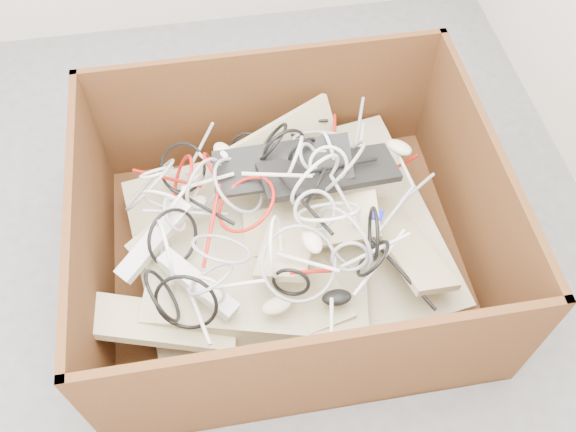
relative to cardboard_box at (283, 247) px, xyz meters
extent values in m
plane|color=#515153|center=(-0.25, -0.03, -0.14)|extent=(3.00, 3.00, 0.00)
cube|color=#38200E|center=(0.02, 0.00, -0.13)|extent=(1.33, 1.11, 0.03)
cube|color=#38200E|center=(0.02, 0.54, 0.15)|extent=(1.33, 0.02, 0.57)
cube|color=#38200E|center=(0.02, -0.54, 0.15)|extent=(1.33, 0.02, 0.57)
cube|color=#38200E|center=(0.67, 0.00, 0.15)|extent=(0.02, 1.06, 0.57)
cube|color=#38200E|center=(-0.63, 0.00, 0.15)|extent=(0.03, 1.06, 0.57)
cube|color=tan|center=(0.02, 0.02, -0.05)|extent=(1.17, 1.01, 0.21)
cube|color=tan|center=(-0.09, -0.06, 0.03)|extent=(0.84, 0.75, 0.23)
cube|color=#C1B688|center=(-0.31, 0.11, 0.08)|extent=(0.47, 0.41, 0.10)
cube|color=#C1B688|center=(0.21, 0.14, 0.04)|extent=(0.48, 0.36, 0.13)
cube|color=#C1B688|center=(0.04, -0.14, 0.06)|extent=(0.27, 0.49, 0.05)
cube|color=#C1B688|center=(-0.43, -0.27, 0.10)|extent=(0.47, 0.25, 0.18)
cube|color=#C1B688|center=(0.39, -0.11, 0.10)|extent=(0.26, 0.47, 0.17)
cube|color=#C1B688|center=(0.04, 0.31, 0.20)|extent=(0.45, 0.31, 0.16)
cube|color=#C1B688|center=(0.03, -0.03, 0.18)|extent=(0.31, 0.48, 0.15)
cube|color=#C1B688|center=(0.09, -0.02, 0.15)|extent=(0.46, 0.23, 0.18)
cube|color=black|center=(0.17, 0.10, 0.27)|extent=(0.48, 0.22, 0.08)
cube|color=black|center=(0.02, 0.15, 0.27)|extent=(0.47, 0.20, 0.12)
ellipsoid|color=beige|center=(-0.29, 0.10, 0.19)|extent=(0.11, 0.10, 0.03)
ellipsoid|color=beige|center=(0.45, 0.22, 0.20)|extent=(0.11, 0.11, 0.03)
ellipsoid|color=beige|center=(-0.07, -0.30, 0.16)|extent=(0.10, 0.07, 0.03)
ellipsoid|color=beige|center=(0.06, -0.17, 0.30)|extent=(0.08, 0.11, 0.03)
ellipsoid|color=beige|center=(-0.17, 0.24, 0.27)|extent=(0.09, 0.11, 0.03)
ellipsoid|color=black|center=(0.12, -0.29, 0.13)|extent=(0.10, 0.06, 0.03)
cube|color=silver|center=(-0.42, -0.03, 0.21)|extent=(0.27, 0.25, 0.13)
cube|color=silver|center=(-0.30, -0.20, 0.18)|extent=(0.25, 0.25, 0.10)
cube|color=#0D12CD|center=(0.30, -0.06, 0.21)|extent=(0.06, 0.06, 0.03)
torus|color=silver|center=(0.11, 0.02, 0.34)|extent=(0.25, 0.16, 0.29)
torus|color=#949599|center=(-0.24, 0.12, 0.26)|extent=(0.18, 0.21, 0.26)
torus|color=#949599|center=(-0.26, -0.23, 0.25)|extent=(0.19, 0.14, 0.17)
torus|color=black|center=(-0.02, -0.26, 0.23)|extent=(0.16, 0.06, 0.17)
torus|color=#B1130C|center=(-0.21, 0.20, 0.25)|extent=(0.07, 0.16, 0.15)
torus|color=silver|center=(0.13, -0.08, 0.30)|extent=(0.26, 0.20, 0.18)
torus|color=silver|center=(-0.38, 0.11, 0.21)|extent=(0.22, 0.10, 0.22)
torus|color=#949599|center=(0.17, -0.16, 0.25)|extent=(0.14, 0.26, 0.28)
torus|color=silver|center=(-0.05, -0.17, 0.29)|extent=(0.07, 0.26, 0.27)
torus|color=black|center=(-0.40, -0.25, 0.23)|extent=(0.11, 0.24, 0.23)
torus|color=silver|center=(-0.39, -0.10, 0.23)|extent=(0.06, 0.30, 0.31)
torus|color=#949599|center=(-0.43, 0.21, 0.19)|extent=(0.22, 0.30, 0.27)
torus|color=silver|center=(0.19, 0.19, 0.27)|extent=(0.04, 0.21, 0.21)
torus|color=#949599|center=(0.21, 0.10, 0.28)|extent=(0.25, 0.27, 0.22)
torus|color=black|center=(0.24, -0.23, 0.24)|extent=(0.15, 0.16, 0.13)
torus|color=silver|center=(0.16, 0.09, 0.32)|extent=(0.17, 0.12, 0.14)
torus|color=#949599|center=(-0.35, 0.02, 0.25)|extent=(0.08, 0.14, 0.13)
torus|color=black|center=(0.25, -0.17, 0.28)|extent=(0.05, 0.24, 0.24)
torus|color=#949599|center=(-0.13, 0.11, 0.25)|extent=(0.23, 0.30, 0.21)
torus|color=black|center=(0.11, 0.03, 0.29)|extent=(0.11, 0.18, 0.19)
torus|color=silver|center=(-0.27, -0.25, 0.23)|extent=(0.14, 0.10, 0.16)
torus|color=#949599|center=(0.17, -0.23, 0.27)|extent=(0.16, 0.07, 0.15)
torus|color=#949599|center=(0.11, 0.13, 0.32)|extent=(0.08, 0.12, 0.11)
torus|color=#949599|center=(0.18, 0.25, 0.25)|extent=(0.24, 0.21, 0.15)
torus|color=black|center=(-0.08, 0.29, 0.20)|extent=(0.14, 0.16, 0.17)
torus|color=black|center=(-0.36, -0.04, 0.22)|extent=(0.17, 0.22, 0.23)
torus|color=#949599|center=(-0.21, -0.15, 0.28)|extent=(0.21, 0.18, 0.17)
torus|color=#949599|center=(0.01, -0.23, 0.28)|extent=(0.29, 0.24, 0.19)
torus|color=silver|center=(-0.32, 0.10, 0.20)|extent=(0.22, 0.27, 0.33)
torus|color=silver|center=(-0.40, 0.22, 0.23)|extent=(0.17, 0.13, 0.12)
torus|color=black|center=(-0.32, 0.27, 0.18)|extent=(0.23, 0.23, 0.13)
torus|color=#B1130C|center=(-0.12, 0.02, 0.27)|extent=(0.27, 0.30, 0.15)
torus|color=black|center=(-0.33, -0.29, 0.24)|extent=(0.25, 0.15, 0.21)
torus|color=#949599|center=(0.08, -0.10, 0.35)|extent=(0.18, 0.14, 0.13)
torus|color=silver|center=(0.06, 0.16, 0.27)|extent=(0.13, 0.21, 0.20)
torus|color=black|center=(0.04, 0.21, 0.29)|extent=(0.22, 0.10, 0.23)
torus|color=black|center=(0.00, 0.24, 0.30)|extent=(0.15, 0.21, 0.19)
torus|color=#B1130C|center=(-0.32, 0.19, 0.20)|extent=(0.13, 0.24, 0.21)
torus|color=black|center=(0.09, 0.18, 0.29)|extent=(0.15, 0.09, 0.17)
cylinder|color=black|center=(-0.26, 0.05, 0.24)|extent=(0.20, 0.16, 0.04)
cylinder|color=silver|center=(0.33, 0.29, 0.21)|extent=(0.07, 0.16, 0.06)
cylinder|color=silver|center=(0.08, -0.40, 0.18)|extent=(0.05, 0.16, 0.02)
cylinder|color=#B1130C|center=(0.25, 0.37, 0.18)|extent=(0.04, 0.13, 0.02)
cylinder|color=black|center=(0.05, 0.36, 0.21)|extent=(0.14, 0.12, 0.05)
cylinder|color=silver|center=(0.26, -0.24, 0.23)|extent=(0.21, 0.19, 0.05)
cylinder|color=#949599|center=(0.48, 0.06, 0.17)|extent=(0.15, 0.11, 0.02)
cylinder|color=silver|center=(-0.23, 0.13, 0.26)|extent=(0.18, 0.03, 0.03)
cylinder|color=silver|center=(0.26, -0.20, 0.23)|extent=(0.23, 0.07, 0.06)
cylinder|color=#B1130C|center=(-0.23, -0.04, 0.25)|extent=(0.10, 0.26, 0.09)
cylinder|color=#949599|center=(0.35, -0.07, 0.24)|extent=(0.17, 0.14, 0.07)
cylinder|color=#B1130C|center=(0.05, -0.25, 0.25)|extent=(0.13, 0.02, 0.06)
cylinder|color=#949599|center=(-0.25, 0.35, 0.18)|extent=(0.13, 0.22, 0.04)
cylinder|color=#B1130C|center=(-0.37, 0.25, 0.16)|extent=(0.24, 0.13, 0.03)
cylinder|color=#B1130C|center=(0.49, 0.20, 0.14)|extent=(0.11, 0.07, 0.04)
cylinder|color=#949599|center=(-0.20, 0.19, 0.24)|extent=(0.12, 0.18, 0.02)
cylinder|color=silver|center=(0.04, -0.23, 0.27)|extent=(0.18, 0.12, 0.06)
cylinder|color=#949599|center=(-0.31, 0.04, 0.24)|extent=(0.27, 0.03, 0.08)
cylinder|color=black|center=(0.21, 0.09, 0.30)|extent=(0.25, 0.05, 0.04)
cylinder|color=black|center=(0.06, -0.06, 0.34)|extent=(0.13, 0.26, 0.04)
cylinder|color=silver|center=(-0.38, -0.13, 0.17)|extent=(0.14, 0.18, 0.08)
cylinder|color=black|center=(0.15, 0.39, 0.20)|extent=(0.17, 0.03, 0.02)
cylinder|color=silver|center=(0.46, 0.14, 0.16)|extent=(0.04, 0.16, 0.05)
cylinder|color=black|center=(0.34, -0.27, 0.18)|extent=(0.16, 0.26, 0.08)
cylinder|color=#949599|center=(0.35, 0.38, 0.19)|extent=(0.09, 0.22, 0.03)
cylinder|color=silver|center=(-0.01, 0.04, 0.36)|extent=(0.22, 0.02, 0.06)
cylinder|color=#949599|center=(0.19, -0.04, 0.30)|extent=(0.07, 0.17, 0.07)
cylinder|color=silver|center=(-0.31, -0.31, 0.19)|extent=(0.07, 0.23, 0.05)
cylinder|color=silver|center=(-0.17, -0.27, 0.27)|extent=(0.15, 0.02, 0.01)
camera|label=1|loc=(-0.17, -1.14, 1.88)|focal=38.64mm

